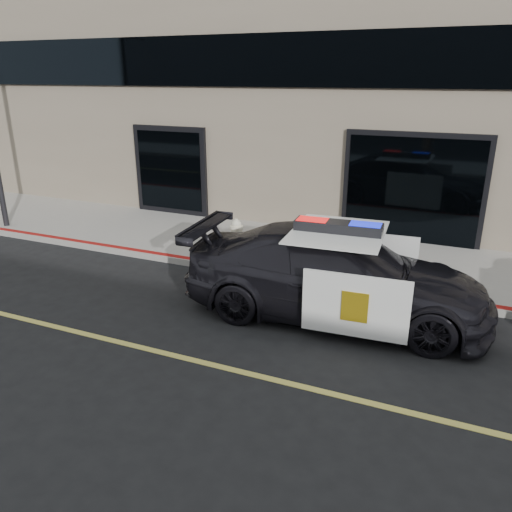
% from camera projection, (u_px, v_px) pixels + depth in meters
% --- Properties ---
extents(ground, '(120.00, 120.00, 0.00)m').
position_uv_depth(ground, '(415.00, 414.00, 6.49)').
color(ground, black).
rests_on(ground, ground).
extents(sidewalk_n, '(60.00, 3.50, 0.15)m').
position_uv_depth(sidewalk_n, '(443.00, 271.00, 11.00)').
color(sidewalk_n, gray).
rests_on(sidewalk_n, ground).
extents(building_n, '(60.00, 7.00, 12.00)m').
position_uv_depth(building_n, '(484.00, 2.00, 13.50)').
color(building_n, '#756856').
rests_on(building_n, ground).
extents(police_car, '(2.90, 5.71, 1.78)m').
position_uv_depth(police_car, '(336.00, 274.00, 8.93)').
color(police_car, black).
rests_on(police_car, ground).
extents(fire_hydrant, '(0.37, 0.51, 0.81)m').
position_uv_depth(fire_hydrant, '(236.00, 236.00, 11.87)').
color(fire_hydrant, '#F3ECCB').
rests_on(fire_hydrant, sidewalk_n).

